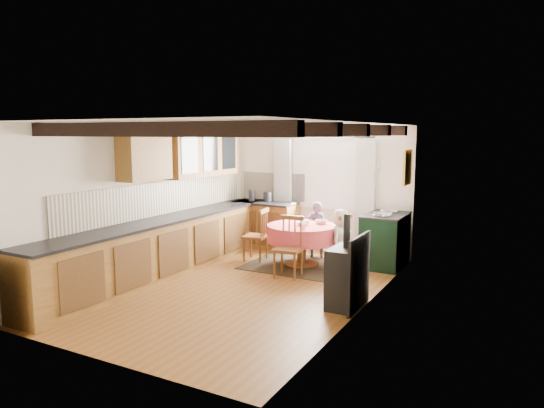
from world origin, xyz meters
The scene contains 40 objects.
floor centered at (0.00, 0.00, 0.00)m, with size 3.60×5.50×0.00m, color brown.
ceiling centered at (0.00, 0.00, 2.40)m, with size 3.60×5.50×0.00m, color white.
wall_back centered at (0.00, 2.75, 1.20)m, with size 3.60×0.00×2.40m, color silver.
wall_front centered at (0.00, -2.75, 1.20)m, with size 3.60×0.00×2.40m, color silver.
wall_left centered at (-1.80, 0.00, 1.20)m, with size 0.00×5.50×2.40m, color silver.
wall_right centered at (1.80, 0.00, 1.20)m, with size 0.00×5.50×2.40m, color silver.
beam_a centered at (0.00, -2.00, 2.31)m, with size 3.60×0.16×0.16m, color black.
beam_b centered at (0.00, -1.00, 2.31)m, with size 3.60×0.16×0.16m, color black.
beam_c centered at (0.00, 0.00, 2.31)m, with size 3.60×0.16×0.16m, color black.
beam_d centered at (0.00, 1.00, 2.31)m, with size 3.60×0.16×0.16m, color black.
beam_e centered at (0.00, 2.00, 2.31)m, with size 3.60×0.16×0.16m, color black.
splash_left centered at (-1.78, 0.30, 1.20)m, with size 0.02×4.50×0.55m, color beige.
splash_back centered at (-1.00, 2.73, 1.20)m, with size 1.40×0.02×0.55m, color beige.
base_cabinet_left centered at (-1.50, 0.00, 0.44)m, with size 0.60×5.30×0.88m, color olive.
base_cabinet_back centered at (-1.05, 2.45, 0.44)m, with size 1.30×0.60×0.88m, color olive.
worktop_left centered at (-1.48, 0.00, 0.90)m, with size 0.64×5.30×0.04m, color black.
worktop_back centered at (-1.05, 2.43, 0.90)m, with size 1.30×0.64×0.04m, color black.
wall_cabinet_glass centered at (-1.63, 1.20, 1.95)m, with size 0.34×1.80×0.90m, color olive.
wall_cabinet_solid centered at (-1.63, -0.30, 1.90)m, with size 0.34×0.90×0.70m, color olive.
window_frame centered at (0.10, 2.73, 1.60)m, with size 1.34×0.03×1.54m, color white.
window_pane centered at (0.10, 2.74, 1.60)m, with size 1.20×0.01×1.40m, color white.
curtain_left centered at (-0.75, 2.65, 1.10)m, with size 0.35×0.10×2.10m, color #ABAEA5.
curtain_right centered at (0.95, 2.65, 1.10)m, with size 0.35×0.10×2.10m, color #ABAEA5.
curtain_rod centered at (0.10, 2.65, 2.20)m, with size 0.03×0.03×2.00m, color black.
wall_picture centered at (1.77, 2.30, 1.70)m, with size 0.04×0.50×0.60m, color gold.
wall_plate centered at (1.05, 2.72, 1.70)m, with size 0.30×0.30×0.02m, color silver.
rug centered at (0.22, 1.48, 0.01)m, with size 1.84×1.43×0.01m, color #312719.
dining_table centered at (0.22, 1.48, 0.36)m, with size 1.19×1.19×0.72m, color #C64A3D, non-canonical shape.
chair_near centered at (0.31, 0.76, 0.49)m, with size 0.42×0.44×0.97m, color brown, non-canonical shape.
chair_left centered at (-0.68, 1.43, 0.47)m, with size 0.41×0.43×0.95m, color brown, non-canonical shape.
chair_right centered at (1.11, 1.58, 0.47)m, with size 0.40×0.42×0.93m, color brown, non-canonical shape.
aga_range centered at (1.47, 2.17, 0.46)m, with size 0.65×1.00×0.92m, color black, non-canonical shape.
cast_iron_stove centered at (1.58, -0.10, 0.62)m, with size 0.37×0.62×1.24m, color black, non-canonical shape.
child_far centered at (0.21, 2.14, 0.52)m, with size 0.38×0.25×1.04m, color #3D3A50.
child_right centered at (0.90, 1.54, 0.52)m, with size 0.50×0.33×1.03m, color beige.
bowl_a centered at (0.23, 1.49, 0.74)m, with size 0.22×0.22×0.05m, color silver.
bowl_b centered at (0.46, 1.76, 0.75)m, with size 0.22×0.22×0.07m, color silver.
cup centered at (0.39, 1.16, 0.76)m, with size 0.10×0.10×0.09m, color silver.
canister_tall centered at (-1.30, 2.38, 1.03)m, with size 0.13×0.13×0.23m, color #262628.
canister_wide centered at (-1.00, 2.48, 1.02)m, with size 0.17×0.17×0.19m, color #262628.
Camera 1 is at (3.71, -6.12, 2.27)m, focal length 32.91 mm.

